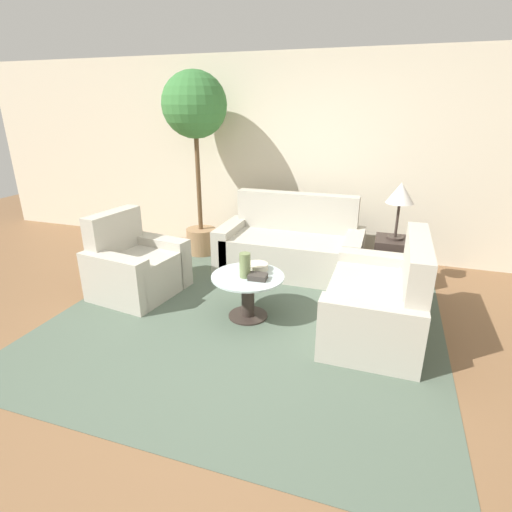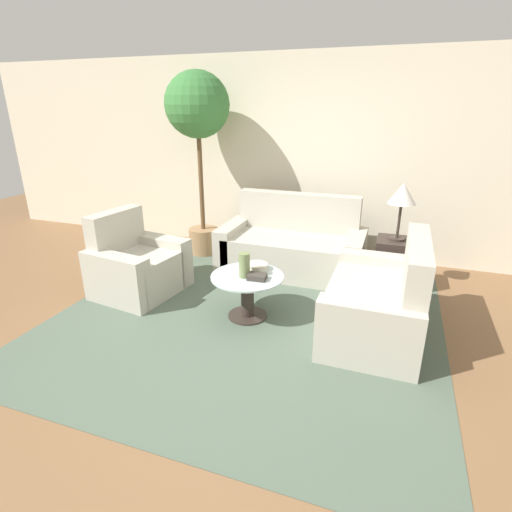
# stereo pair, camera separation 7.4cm
# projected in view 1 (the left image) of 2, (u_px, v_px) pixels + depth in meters

# --- Properties ---
(ground_plane) EXTENTS (14.00, 14.00, 0.00)m
(ground_plane) POSITION_uv_depth(u_px,v_px,m) (221.00, 346.00, 3.47)
(ground_plane) COLOR brown
(wall_back) EXTENTS (10.00, 0.06, 2.60)m
(wall_back) POSITION_uv_depth(u_px,v_px,m) (295.00, 158.00, 5.35)
(wall_back) COLOR beige
(wall_back) RESTS_ON ground_plane
(rug) EXTENTS (3.62, 3.50, 0.01)m
(rug) POSITION_uv_depth(u_px,v_px,m) (248.00, 316.00, 3.95)
(rug) COLOR #4C5B4C
(rug) RESTS_ON ground_plane
(sofa_main) EXTENTS (1.74, 0.85, 0.93)m
(sofa_main) POSITION_uv_depth(u_px,v_px,m) (291.00, 247.00, 4.99)
(sofa_main) COLOR #B2AD9E
(sofa_main) RESTS_ON ground_plane
(armchair) EXTENTS (0.89, 0.99, 0.89)m
(armchair) POSITION_uv_depth(u_px,v_px,m) (134.00, 268.00, 4.38)
(armchair) COLOR #B2AD9E
(armchair) RESTS_ON ground_plane
(loveseat) EXTENTS (0.81, 1.35, 0.91)m
(loveseat) POSITION_uv_depth(u_px,v_px,m) (382.00, 302.00, 3.59)
(loveseat) COLOR #B2AD9E
(loveseat) RESTS_ON ground_plane
(coffee_table) EXTENTS (0.70, 0.70, 0.44)m
(coffee_table) POSITION_uv_depth(u_px,v_px,m) (248.00, 290.00, 3.85)
(coffee_table) COLOR #332823
(coffee_table) RESTS_ON ground_plane
(side_table) EXTENTS (0.41, 0.41, 0.57)m
(side_table) POSITION_uv_depth(u_px,v_px,m) (392.00, 263.00, 4.53)
(side_table) COLOR #332823
(side_table) RESTS_ON ground_plane
(table_lamp) EXTENTS (0.29, 0.29, 0.63)m
(table_lamp) POSITION_uv_depth(u_px,v_px,m) (400.00, 195.00, 4.25)
(table_lamp) COLOR #332823
(table_lamp) RESTS_ON side_table
(potted_plant) EXTENTS (0.82, 0.82, 2.37)m
(potted_plant) POSITION_uv_depth(u_px,v_px,m) (195.00, 120.00, 5.02)
(potted_plant) COLOR #93704C
(potted_plant) RESTS_ON ground_plane
(vase) EXTENTS (0.10, 0.10, 0.24)m
(vase) POSITION_uv_depth(u_px,v_px,m) (245.00, 265.00, 3.72)
(vase) COLOR #6B7A4C
(vase) RESTS_ON coffee_table
(bowl) EXTENTS (0.21, 0.21, 0.06)m
(bowl) POSITION_uv_depth(u_px,v_px,m) (257.00, 267.00, 3.92)
(bowl) COLOR beige
(bowl) RESTS_ON coffee_table
(book_stack) EXTENTS (0.18, 0.14, 0.05)m
(book_stack) POSITION_uv_depth(u_px,v_px,m) (258.00, 277.00, 3.70)
(book_stack) COLOR #38332D
(book_stack) RESTS_ON coffee_table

